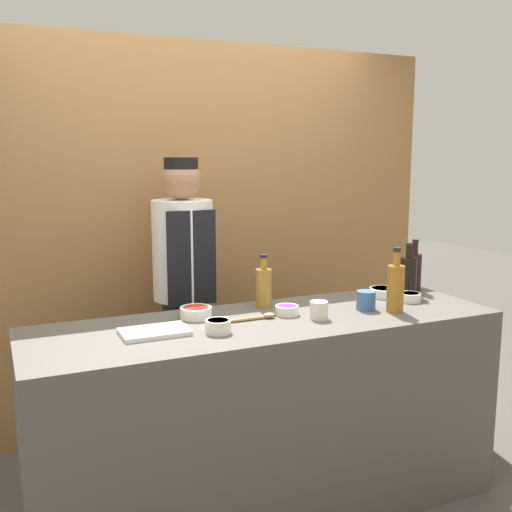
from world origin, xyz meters
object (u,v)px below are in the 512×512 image
(sauce_bowl_brown, at_px, (218,326))
(cup_cream, at_px, (319,310))
(sauce_bowl_red, at_px, (196,312))
(bottle_amber, at_px, (395,287))
(bottle_soy, at_px, (408,275))
(sauce_bowl_white, at_px, (410,297))
(cutting_board, at_px, (155,332))
(sauce_bowl_purple, at_px, (287,310))
(bottle_wine, at_px, (414,271))
(sauce_bowl_orange, at_px, (384,292))
(bottle_vinegar, at_px, (264,286))
(wooden_spoon, at_px, (257,317))
(cup_blue, at_px, (366,300))
(chef_center, at_px, (184,293))

(sauce_bowl_brown, height_order, cup_cream, cup_cream)
(sauce_bowl_red, relative_size, bottle_amber, 0.47)
(bottle_soy, bearing_deg, sauce_bowl_white, -124.24)
(cutting_board, bearing_deg, sauce_bowl_purple, 4.04)
(cutting_board, distance_m, bottle_wine, 1.57)
(sauce_bowl_red, relative_size, sauce_bowl_white, 1.29)
(cup_cream, bearing_deg, sauce_bowl_white, 9.17)
(cup_cream, bearing_deg, sauce_bowl_purple, 129.40)
(sauce_bowl_red, xyz_separation_m, cutting_board, (-0.25, -0.17, -0.02))
(sauce_bowl_orange, relative_size, bottle_soy, 0.55)
(bottle_vinegar, height_order, bottle_soy, bottle_soy)
(bottle_vinegar, relative_size, wooden_spoon, 1.08)
(sauce_bowl_purple, distance_m, wooden_spoon, 0.17)
(sauce_bowl_orange, relative_size, sauce_bowl_red, 1.06)
(sauce_bowl_purple, distance_m, sauce_bowl_white, 0.71)
(bottle_wine, bearing_deg, cutting_board, -172.20)
(bottle_soy, bearing_deg, cup_blue, -157.04)
(wooden_spoon, height_order, chef_center, chef_center)
(bottle_wine, distance_m, wooden_spoon, 1.08)
(sauce_bowl_brown, relative_size, sauce_bowl_purple, 1.00)
(bottle_soy, bearing_deg, cutting_board, -174.55)
(sauce_bowl_brown, xyz_separation_m, wooden_spoon, (0.24, 0.12, -0.02))
(sauce_bowl_red, relative_size, chef_center, 0.09)
(sauce_bowl_brown, distance_m, cup_cream, 0.51)
(bottle_amber, relative_size, cup_blue, 3.36)
(cutting_board, height_order, bottle_wine, bottle_wine)
(sauce_bowl_purple, xyz_separation_m, bottle_wine, (0.89, 0.17, 0.09))
(bottle_vinegar, height_order, wooden_spoon, bottle_vinegar)
(sauce_bowl_orange, bearing_deg, bottle_soy, -11.45)
(sauce_bowl_purple, xyz_separation_m, bottle_soy, (0.79, 0.09, 0.09))
(cup_cream, xyz_separation_m, chef_center, (-0.39, 0.87, -0.07))
(sauce_bowl_purple, xyz_separation_m, cup_cream, (0.10, -0.13, 0.02))
(sauce_bowl_brown, relative_size, wooden_spoon, 0.45)
(cutting_board, distance_m, bottle_vinegar, 0.67)
(sauce_bowl_orange, bearing_deg, bottle_vinegar, 174.58)
(cutting_board, distance_m, bottle_soy, 1.46)
(sauce_bowl_red, relative_size, bottle_soy, 0.52)
(sauce_bowl_brown, height_order, bottle_soy, bottle_soy)
(bottle_vinegar, distance_m, cup_blue, 0.52)
(chef_center, bearing_deg, cutting_board, -115.59)
(bottle_wine, distance_m, cup_cream, 0.84)
(sauce_bowl_brown, relative_size, cup_blue, 1.19)
(cup_blue, bearing_deg, sauce_bowl_brown, -175.11)
(sauce_bowl_white, relative_size, bottle_vinegar, 0.43)
(sauce_bowl_orange, relative_size, chef_center, 0.09)
(bottle_amber, relative_size, chef_center, 0.19)
(cup_blue, bearing_deg, sauce_bowl_red, 166.43)
(sauce_bowl_brown, height_order, wooden_spoon, sauce_bowl_brown)
(bottle_vinegar, height_order, cup_cream, bottle_vinegar)
(sauce_bowl_brown, distance_m, cutting_board, 0.27)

